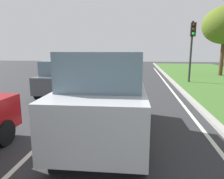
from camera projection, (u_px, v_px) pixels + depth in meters
ground_plane at (106, 94)px, 10.98m from camera, size 60.00×60.00×0.00m
lane_line_center at (93, 93)px, 11.06m from camera, size 0.12×32.00×0.01m
lane_line_right_edge at (176, 96)px, 10.52m from camera, size 0.12×32.00×0.01m
curb_right at (186, 95)px, 10.45m from camera, size 0.24×48.00×0.12m
car_suv_ahead at (106, 95)px, 5.36m from camera, size 2.09×4.56×2.28m
car_hatchback_far at (63, 78)px, 10.61m from camera, size 1.76×3.72×1.78m
traffic_light_near_right at (192, 41)px, 14.00m from camera, size 0.32×0.50×4.20m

